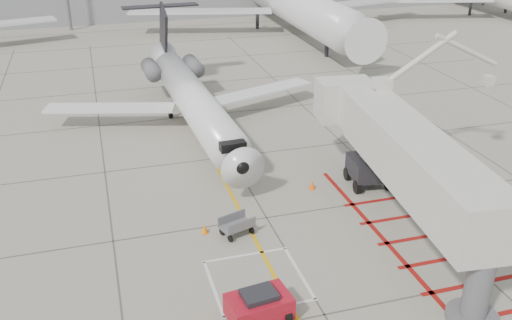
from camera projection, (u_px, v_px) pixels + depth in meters
name	position (u px, v px, depth m)	size (l,w,h in m)	color
ground_plane	(292.00, 260.00, 26.88)	(260.00, 260.00, 0.00)	#9D9787
regional_jet	(200.00, 90.00, 38.59)	(21.37, 26.94, 7.06)	white
jet_bridge	(416.00, 172.00, 27.13)	(8.60, 18.16, 7.26)	silver
pushback_tug	(259.00, 305.00, 22.83)	(2.52, 1.58, 1.47)	#AF1022
baggage_cart	(237.00, 225.00, 28.70)	(1.64, 1.03, 1.03)	slate
ground_power_unit	(456.00, 196.00, 30.86)	(2.04, 1.19, 1.62)	silver
cone_nose	(205.00, 229.00, 28.91)	(0.36, 0.36, 0.50)	orange
cone_side	(312.00, 185.00, 33.19)	(0.37, 0.37, 0.51)	#FF5C0D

